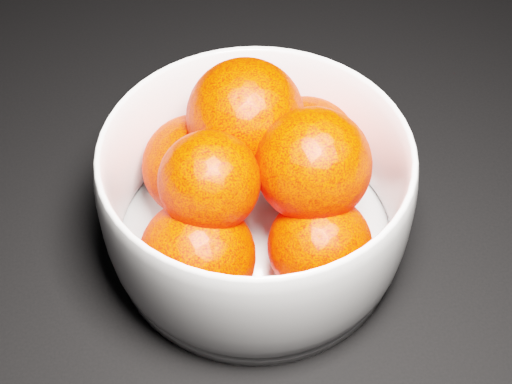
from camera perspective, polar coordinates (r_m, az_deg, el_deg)
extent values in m
cylinder|color=silver|center=(0.54, 0.00, -3.69)|extent=(0.21, 0.21, 0.01)
sphere|color=#FF1A00|center=(0.54, 3.91, 3.23)|extent=(0.08, 0.08, 0.08)
sphere|color=#FF1A00|center=(0.53, -4.92, 2.03)|extent=(0.08, 0.08, 0.08)
sphere|color=#FF1A00|center=(0.48, -4.71, -5.13)|extent=(0.08, 0.08, 0.08)
sphere|color=#FF1A00|center=(0.48, 5.12, -4.32)|extent=(0.07, 0.07, 0.07)
sphere|color=#FF1A00|center=(0.50, -0.85, 6.00)|extent=(0.08, 0.08, 0.08)
sphere|color=#FF1A00|center=(0.46, -3.76, 0.84)|extent=(0.07, 0.07, 0.07)
sphere|color=#FF1A00|center=(0.47, 4.61, 2.16)|extent=(0.08, 0.08, 0.08)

